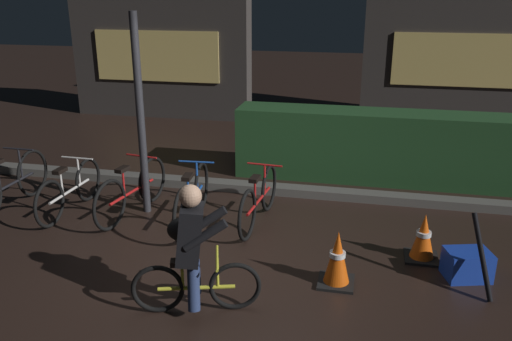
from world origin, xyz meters
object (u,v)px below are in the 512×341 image
at_px(parked_bike_leftmost, 9,184).
at_px(parked_bike_right_mid, 259,199).
at_px(parked_bike_left_mid, 70,190).
at_px(blue_crate, 467,265).
at_px(closed_umbrella, 482,257).
at_px(traffic_cone_far, 423,238).
at_px(cyclist, 192,249).
at_px(parked_bike_center_left, 132,191).
at_px(street_post, 140,117).
at_px(parked_bike_center_right, 192,199).
at_px(traffic_cone_near, 337,259).

height_order(parked_bike_leftmost, parked_bike_right_mid, parked_bike_leftmost).
relative_size(parked_bike_leftmost, parked_bike_left_mid, 1.12).
distance_m(blue_crate, closed_umbrella, 0.35).
distance_m(parked_bike_left_mid, traffic_cone_far, 4.46).
relative_size(cyclist, closed_umbrella, 1.47).
distance_m(parked_bike_center_left, traffic_cone_far, 3.64).
relative_size(street_post, parked_bike_center_right, 1.59).
distance_m(parked_bike_left_mid, cyclist, 2.94).
xyz_separation_m(parked_bike_leftmost, parked_bike_left_mid, (0.86, 0.05, -0.03)).
relative_size(parked_bike_leftmost, parked_bike_center_right, 1.03).
distance_m(parked_bike_left_mid, parked_bike_center_left, 0.84).
bearing_deg(closed_umbrella, parked_bike_left_mid, 53.53).
bearing_deg(cyclist, traffic_cone_near, 13.90).
distance_m(cyclist, closed_umbrella, 2.78).
bearing_deg(traffic_cone_near, parked_bike_leftmost, 167.28).
height_order(street_post, traffic_cone_far, street_post).
bearing_deg(parked_bike_left_mid, parked_bike_leftmost, 95.15).
distance_m(parked_bike_center_right, traffic_cone_far, 2.78).
xyz_separation_m(traffic_cone_near, cyclist, (-1.25, -0.73, 0.35)).
height_order(traffic_cone_far, cyclist, cyclist).
xyz_separation_m(parked_bike_left_mid, cyclist, (2.31, -1.78, 0.31)).
distance_m(street_post, parked_bike_left_mid, 1.39).
bearing_deg(cyclist, parked_bike_left_mid, 126.12).
height_order(parked_bike_center_right, traffic_cone_far, parked_bike_center_right).
relative_size(street_post, parked_bike_center_left, 1.62).
height_order(street_post, blue_crate, street_post).
bearing_deg(traffic_cone_far, parked_bike_leftmost, 176.96).
xyz_separation_m(parked_bike_center_right, blue_crate, (3.17, -0.65, -0.19)).
distance_m(street_post, parked_bike_center_left, 0.97).
distance_m(parked_bike_left_mid, traffic_cone_near, 3.72).
height_order(parked_bike_leftmost, blue_crate, parked_bike_leftmost).
bearing_deg(traffic_cone_near, blue_crate, 17.10).
bearing_deg(traffic_cone_far, street_post, 170.50).
relative_size(parked_bike_left_mid, parked_bike_center_right, 0.92).
bearing_deg(blue_crate, street_post, 167.02).
distance_m(street_post, traffic_cone_near, 3.08).
relative_size(parked_bike_center_right, closed_umbrella, 1.91).
bearing_deg(traffic_cone_far, parked_bike_center_left, 173.02).
distance_m(parked_bike_leftmost, traffic_cone_near, 4.54).
bearing_deg(blue_crate, closed_umbrella, -74.55).
height_order(parked_bike_leftmost, parked_bike_center_left, parked_bike_leftmost).
relative_size(parked_bike_left_mid, blue_crate, 3.41).
relative_size(blue_crate, closed_umbrella, 0.52).
height_order(parked_bike_center_left, closed_umbrella, closed_umbrella).
xyz_separation_m(blue_crate, cyclist, (-2.55, -1.13, 0.48)).
xyz_separation_m(parked_bike_center_left, traffic_cone_far, (3.61, -0.44, -0.08)).
distance_m(parked_bike_right_mid, blue_crate, 2.51).
bearing_deg(blue_crate, cyclist, -156.14).
height_order(parked_bike_center_right, cyclist, cyclist).
height_order(parked_bike_center_left, traffic_cone_far, parked_bike_center_left).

